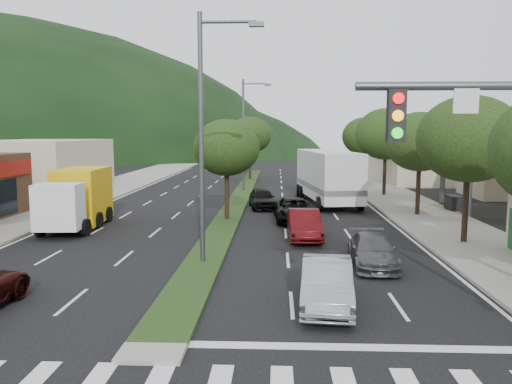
{
  "coord_description": "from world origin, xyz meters",
  "views": [
    {
      "loc": [
        3.01,
        -11.85,
        5.39
      ],
      "look_at": [
        2.02,
        11.98,
        2.49
      ],
      "focal_mm": 35.0,
      "sensor_mm": 36.0,
      "label": 1
    }
  ],
  "objects_px": {
    "tree_r_b": "(469,139)",
    "car_queue_c": "(304,225)",
    "car_queue_d": "(294,210)",
    "car_queue_a": "(262,198)",
    "tree_med_far": "(250,135)",
    "streetlight_near": "(206,127)",
    "sedan_silver": "(327,283)",
    "box_truck": "(78,200)",
    "tree_med_near": "(227,148)",
    "tree_r_c": "(420,142)",
    "tree_r_e": "(365,136)",
    "streetlight_mid": "(246,129)",
    "motorhome": "(328,176)",
    "tree_r_d": "(386,134)",
    "car_queue_b": "(373,251)"
  },
  "relations": [
    {
      "from": "car_queue_c",
      "to": "streetlight_mid",
      "type": "bearing_deg",
      "value": 100.33
    },
    {
      "from": "tree_r_d",
      "to": "car_queue_a",
      "type": "relative_size",
      "value": 1.71
    },
    {
      "from": "streetlight_near",
      "to": "tree_r_c",
      "type": "bearing_deg",
      "value": 45.49
    },
    {
      "from": "tree_r_b",
      "to": "tree_r_c",
      "type": "bearing_deg",
      "value": 90.0
    },
    {
      "from": "car_queue_d",
      "to": "streetlight_mid",
      "type": "bearing_deg",
      "value": 101.62
    },
    {
      "from": "box_truck",
      "to": "motorhome",
      "type": "xyz_separation_m",
      "value": [
        15.01,
        10.08,
        0.54
      ]
    },
    {
      "from": "tree_r_d",
      "to": "car_queue_d",
      "type": "distance_m",
      "value": 15.07
    },
    {
      "from": "tree_r_b",
      "to": "streetlight_near",
      "type": "relative_size",
      "value": 0.69
    },
    {
      "from": "tree_r_b",
      "to": "car_queue_c",
      "type": "bearing_deg",
      "value": 172.54
    },
    {
      "from": "tree_r_d",
      "to": "car_queue_a",
      "type": "distance_m",
      "value": 13.01
    },
    {
      "from": "car_queue_a",
      "to": "box_truck",
      "type": "bearing_deg",
      "value": -151.58
    },
    {
      "from": "tree_r_b",
      "to": "tree_r_e",
      "type": "bearing_deg",
      "value": 90.0
    },
    {
      "from": "tree_r_d",
      "to": "streetlight_mid",
      "type": "bearing_deg",
      "value": 165.73
    },
    {
      "from": "tree_r_c",
      "to": "tree_med_far",
      "type": "relative_size",
      "value": 0.93
    },
    {
      "from": "tree_r_e",
      "to": "streetlight_mid",
      "type": "height_order",
      "value": "streetlight_mid"
    },
    {
      "from": "tree_r_e",
      "to": "streetlight_mid",
      "type": "bearing_deg",
      "value": -149.31
    },
    {
      "from": "box_truck",
      "to": "car_queue_a",
      "type": "bearing_deg",
      "value": -147.21
    },
    {
      "from": "tree_med_near",
      "to": "car_queue_d",
      "type": "xyz_separation_m",
      "value": [
        4.08,
        -0.01,
        -3.74
      ]
    },
    {
      "from": "streetlight_near",
      "to": "streetlight_mid",
      "type": "relative_size",
      "value": 1.0
    },
    {
      "from": "tree_r_b",
      "to": "car_queue_d",
      "type": "bearing_deg",
      "value": 142.89
    },
    {
      "from": "car_queue_a",
      "to": "box_truck",
      "type": "relative_size",
      "value": 0.62
    },
    {
      "from": "tree_r_e",
      "to": "car_queue_d",
      "type": "xyz_separation_m",
      "value": [
        -7.92,
        -22.01,
        -4.2
      ]
    },
    {
      "from": "tree_r_e",
      "to": "car_queue_a",
      "type": "bearing_deg",
      "value": -120.48
    },
    {
      "from": "tree_r_b",
      "to": "tree_med_far",
      "type": "bearing_deg",
      "value": 110.56
    },
    {
      "from": "tree_r_b",
      "to": "car_queue_c",
      "type": "relative_size",
      "value": 1.57
    },
    {
      "from": "tree_r_b",
      "to": "car_queue_b",
      "type": "distance_m",
      "value": 7.85
    },
    {
      "from": "tree_r_b",
      "to": "box_truck",
      "type": "height_order",
      "value": "tree_r_b"
    },
    {
      "from": "tree_med_near",
      "to": "car_queue_d",
      "type": "relative_size",
      "value": 1.22
    },
    {
      "from": "sedan_silver",
      "to": "box_truck",
      "type": "bearing_deg",
      "value": 140.92
    },
    {
      "from": "streetlight_mid",
      "to": "box_truck",
      "type": "height_order",
      "value": "streetlight_mid"
    },
    {
      "from": "tree_med_near",
      "to": "car_queue_a",
      "type": "bearing_deg",
      "value": 68.27
    },
    {
      "from": "tree_r_b",
      "to": "car_queue_c",
      "type": "height_order",
      "value": "tree_r_b"
    },
    {
      "from": "car_queue_d",
      "to": "tree_r_c",
      "type": "bearing_deg",
      "value": 11.38
    },
    {
      "from": "tree_med_near",
      "to": "streetlight_near",
      "type": "height_order",
      "value": "streetlight_near"
    },
    {
      "from": "car_queue_d",
      "to": "car_queue_a",
      "type": "bearing_deg",
      "value": 109.84
    },
    {
      "from": "tree_med_far",
      "to": "car_queue_d",
      "type": "distance_m",
      "value": 26.68
    },
    {
      "from": "tree_med_near",
      "to": "car_queue_c",
      "type": "relative_size",
      "value": 1.36
    },
    {
      "from": "car_queue_d",
      "to": "box_truck",
      "type": "distance_m",
      "value": 12.52
    },
    {
      "from": "streetlight_near",
      "to": "motorhome",
      "type": "bearing_deg",
      "value": 69.37
    },
    {
      "from": "streetlight_mid",
      "to": "car_queue_d",
      "type": "bearing_deg",
      "value": -75.53
    },
    {
      "from": "car_queue_d",
      "to": "box_truck",
      "type": "bearing_deg",
      "value": -171.51
    },
    {
      "from": "tree_r_c",
      "to": "box_truck",
      "type": "distance_m",
      "value": 20.9
    },
    {
      "from": "car_queue_b",
      "to": "car_queue_d",
      "type": "height_order",
      "value": "car_queue_d"
    },
    {
      "from": "tree_r_c",
      "to": "car_queue_a",
      "type": "height_order",
      "value": "tree_r_c"
    },
    {
      "from": "tree_r_e",
      "to": "tree_med_near",
      "type": "xyz_separation_m",
      "value": [
        -12.0,
        -22.0,
        -0.46
      ]
    },
    {
      "from": "tree_med_near",
      "to": "motorhome",
      "type": "xyz_separation_m",
      "value": [
        6.84,
        7.61,
        -2.33
      ]
    },
    {
      "from": "tree_r_b",
      "to": "car_queue_a",
      "type": "relative_size",
      "value": 1.66
    },
    {
      "from": "streetlight_near",
      "to": "sedan_silver",
      "type": "distance_m",
      "value": 8.1
    },
    {
      "from": "tree_med_near",
      "to": "car_queue_b",
      "type": "xyz_separation_m",
      "value": [
        6.9,
        -10.01,
        -3.81
      ]
    },
    {
      "from": "sedan_silver",
      "to": "car_queue_a",
      "type": "distance_m",
      "value": 19.93
    }
  ]
}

